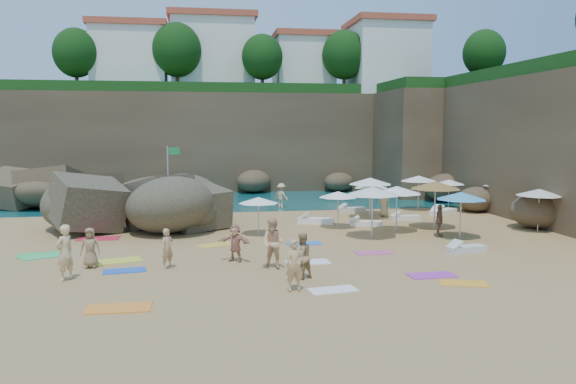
{
  "coord_description": "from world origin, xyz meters",
  "views": [
    {
      "loc": [
        -2.31,
        -24.22,
        5.11
      ],
      "look_at": [
        2.0,
        3.0,
        2.0
      ],
      "focal_mm": 35.0,
      "sensor_mm": 36.0,
      "label": 1
    }
  ],
  "objects": [
    {
      "name": "towel_12",
      "position": [
        -1.62,
        0.31,
        0.01
      ],
      "size": [
        1.78,
        1.4,
        0.03
      ],
      "primitive_type": "cube",
      "rotation": [
        0.0,
        0.0,
        0.43
      ],
      "color": "yellow",
      "rests_on": "ground"
    },
    {
      "name": "towel_7",
      "position": [
        -7.03,
        2.59,
        0.02
      ],
      "size": [
        1.91,
        1.0,
        0.03
      ],
      "primitive_type": "cube",
      "rotation": [
        0.0,
        0.0,
        -0.03
      ],
      "color": "#DA2642",
      "rests_on": "ground"
    },
    {
      "name": "towel_5",
      "position": [
        1.82,
        -7.29,
        0.01
      ],
      "size": [
        1.63,
        0.99,
        0.03
      ],
      "primitive_type": "cube",
      "rotation": [
        0.0,
        0.0,
        0.15
      ],
      "color": "white",
      "rests_on": "ground"
    },
    {
      "name": "person_lie_4",
      "position": [
        0.6,
        -7.19,
        0.19
      ],
      "size": [
        0.77,
        1.68,
        0.39
      ],
      "primitive_type": "imported",
      "rotation": [
        0.0,
        0.0,
        0.11
      ],
      "color": "tan",
      "rests_on": "ground"
    },
    {
      "name": "towel_11",
      "position": [
        -8.49,
        -0.81,
        0.02
      ],
      "size": [
        2.05,
        1.59,
        0.03
      ],
      "primitive_type": "cube",
      "rotation": [
        0.0,
        0.0,
        0.42
      ],
      "color": "#38C66A",
      "rests_on": "ground"
    },
    {
      "name": "person_stand_2",
      "position": [
        2.89,
        11.4,
        0.81
      ],
      "size": [
        1.02,
        1.06,
        1.61
      ],
      "primitive_type": "imported",
      "rotation": [
        0.0,
        0.0,
        2.31
      ],
      "color": "#D9B07B",
      "rests_on": "ground"
    },
    {
      "name": "towel_8",
      "position": [
        2.24,
        -0.04,
        0.01
      ],
      "size": [
        1.62,
        0.92,
        0.03
      ],
      "primitive_type": "cube",
      "rotation": [
        0.0,
        0.0,
        0.1
      ],
      "color": "blue",
      "rests_on": "ground"
    },
    {
      "name": "person_stand_6",
      "position": [
        -6.85,
        -4.71,
        0.96
      ],
      "size": [
        0.77,
        0.84,
        1.92
      ],
      "primitive_type": "imported",
      "rotation": [
        0.0,
        0.0,
        4.12
      ],
      "color": "#E8C083",
      "rests_on": "ground"
    },
    {
      "name": "towel_3",
      "position": [
        -8.77,
        -0.49,
        0.02
      ],
      "size": [
        1.92,
        1.23,
        0.03
      ],
      "primitive_type": "cube",
      "rotation": [
        0.0,
        0.0,
        0.2
      ],
      "color": "green",
      "rests_on": "ground"
    },
    {
      "name": "flag_pole",
      "position": [
        -4.14,
        11.6,
        2.58
      ],
      "size": [
        0.77,
        0.3,
        4.05
      ],
      "color": "silver",
      "rests_on": "ground"
    },
    {
      "name": "lounger_4",
      "position": [
        6.35,
        4.1,
        0.13
      ],
      "size": [
        1.75,
        0.82,
        0.26
      ],
      "primitive_type": "cube",
      "rotation": [
        0.0,
        0.0,
        -0.16
      ],
      "color": "white",
      "rests_on": "ground"
    },
    {
      "name": "person_stand_4",
      "position": [
        8.32,
        7.0,
        0.76
      ],
      "size": [
        0.84,
        0.75,
        1.51
      ],
      "primitive_type": "imported",
      "rotation": [
        0.0,
        0.0,
        -0.6
      ],
      "color": "tan",
      "rests_on": "ground"
    },
    {
      "name": "lounger_0",
      "position": [
        6.95,
        9.12,
        0.13
      ],
      "size": [
        1.74,
        0.69,
        0.26
      ],
      "primitive_type": "cube",
      "rotation": [
        0.0,
        0.0,
        0.08
      ],
      "color": "silver",
      "rests_on": "ground"
    },
    {
      "name": "towel_9",
      "position": [
        4.73,
        -2.31,
        0.01
      ],
      "size": [
        1.51,
        0.77,
        0.03
      ],
      "primitive_type": "cube",
      "rotation": [
        0.0,
        0.0,
        -0.01
      ],
      "color": "#CF508F",
      "rests_on": "ground"
    },
    {
      "name": "person_lie_3",
      "position": [
        -1.0,
        -2.89,
        0.19
      ],
      "size": [
        1.84,
        1.88,
        0.38
      ],
      "primitive_type": "imported",
      "rotation": [
        0.0,
        0.0,
        -0.51
      ],
      "color": "tan",
      "rests_on": "ground"
    },
    {
      "name": "clifftop_trees",
      "position": [
        4.78,
        19.52,
        11.26
      ],
      "size": [
        35.6,
        23.82,
        4.4
      ],
      "color": "#11380F",
      "rests_on": "ground"
    },
    {
      "name": "seawater",
      "position": [
        0.0,
        30.0,
        0.0
      ],
      "size": [
        120.0,
        120.0,
        0.0
      ],
      "primitive_type": "plane",
      "color": "#0C4751",
      "rests_on": "ground"
    },
    {
      "name": "towel_13",
      "position": [
        1.74,
        -3.52,
        0.01
      ],
      "size": [
        1.73,
        0.94,
        0.03
      ],
      "primitive_type": "cube",
      "rotation": [
        0.0,
        0.0,
        0.06
      ],
      "color": "white",
      "rests_on": "ground"
    },
    {
      "name": "parasol_10",
      "position": [
        9.69,
        0.06,
        2.01
      ],
      "size": [
        2.32,
        2.32,
        2.19
      ],
      "color": "silver",
      "rests_on": "ground"
    },
    {
      "name": "rock_outcrop",
      "position": [
        -5.32,
        5.05,
        0.0
      ],
      "size": [
        7.46,
        5.99,
        2.73
      ],
      "primitive_type": null,
      "rotation": [
        0.0,
        0.0,
        0.13
      ],
      "color": "brown",
      "rests_on": "ground"
    },
    {
      "name": "towel_6",
      "position": [
        5.65,
        -6.09,
        0.01
      ],
      "size": [
        1.71,
        0.92,
        0.03
      ],
      "primitive_type": "cube",
      "rotation": [
        0.0,
        0.0,
        0.05
      ],
      "color": "#B136B2",
      "rests_on": "ground"
    },
    {
      "name": "towel_4",
      "position": [
        -5.55,
        -2.17,
        0.02
      ],
      "size": [
        2.09,
        1.47,
        0.03
      ],
      "primitive_type": "cube",
      "rotation": [
        0.0,
        0.0,
        0.31
      ],
      "color": "yellow",
      "rests_on": "ground"
    },
    {
      "name": "towel_0",
      "position": [
        -5.05,
        -3.74,
        0.01
      ],
      "size": [
        1.59,
        0.94,
        0.03
      ],
      "primitive_type": "cube",
      "rotation": [
        0.0,
        0.0,
        0.13
      ],
      "color": "blue",
      "rests_on": "ground"
    },
    {
      "name": "parasol_4",
      "position": [
        15.87,
        7.56,
        1.79
      ],
      "size": [
        2.06,
        2.06,
        1.95
      ],
      "color": "silver",
      "rests_on": "ground"
    },
    {
      "name": "parasol_7",
      "position": [
        4.71,
        3.65,
        1.75
      ],
      "size": [
        2.02,
        2.02,
        1.91
      ],
      "color": "silver",
      "rests_on": "ground"
    },
    {
      "name": "person_lie_2",
      "position": [
        -6.34,
        -3.05,
        0.19
      ],
      "size": [
        0.73,
        1.47,
        0.39
      ],
      "primitive_type": "imported",
      "rotation": [
        0.0,
        0.0,
        0.01
      ],
      "color": "#95724A",
      "rests_on": "ground"
    },
    {
      "name": "person_stand_3",
      "position": [
        8.89,
        0.58,
        0.77
      ],
      "size": [
        0.75,
        0.98,
        1.54
      ],
      "primitive_type": "imported",
      "rotation": [
        0.0,
        0.0,
        1.09
      ],
      "color": "#865E43",
      "rests_on": "ground"
    },
    {
      "name": "parasol_9",
      "position": [
        5.64,
        0.8,
        2.23
      ],
      "size": [
        2.57,
        2.57,
        2.43
      ],
      "color": "silver",
      "rests_on": "ground"
    },
    {
      "name": "lounger_3",
      "position": [
        9.12,
        5.57,
        0.13
      ],
      "size": [
        1.65,
        0.59,
        0.25
      ],
      "primitive_type": "cube",
      "rotation": [
        0.0,
        0.0,
        -0.03
      ],
      "color": "white",
      "rests_on": "ground"
    },
    {
      "name": "person_stand_1",
      "position": [
        1.09,
        -5.77,
        0.79
      ],
      "size": [
        0.97,
        0.9,
        1.59
      ],
      "primitive_type": "imported",
      "rotation": [
        0.0,
        0.0,
        3.66
      ],
      "color": "tan",
      "rests_on": "ground"
    },
    {
      "name": "parasol_8",
      "position": [
        7.3,
        2.08,
        2.11
      ],
      "size": [
        2.43,
        2.43,
        2.3
      ],
      "color": "silver",
      "rests_on": "ground"
    },
    {
      "name": "parasol_1",
      "position": [
        7.79,
        7.89,
        1.75
      ],
      "size": [
        2.01,
        2.01,
        1.91
      ],
      "color": "silver",
      "rests_on": "ground"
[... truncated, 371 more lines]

